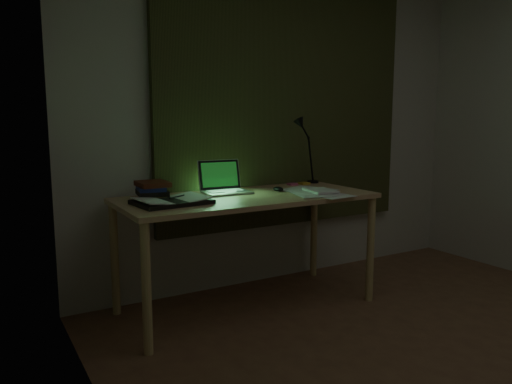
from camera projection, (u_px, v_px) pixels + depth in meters
wall_back at (284, 123)px, 3.95m from camera, size 3.50×0.00×2.50m
wall_left at (155, 136)px, 1.37m from camera, size 0.00×4.00×2.50m
curtain at (287, 98)px, 3.88m from camera, size 2.20×0.06×2.00m
desk at (247, 252)px, 3.39m from camera, size 1.71×0.75×0.78m
laptop at (227, 177)px, 3.41m from camera, size 0.33×0.37×0.22m
open_textbook at (172, 201)px, 3.01m from camera, size 0.46×0.35×0.04m
book_stack at (152, 190)px, 3.18m from camera, size 0.20×0.24×0.12m
loose_papers at (312, 191)px, 3.44m from camera, size 0.46×0.48×0.02m
mouse at (278, 189)px, 3.51m from camera, size 0.06×0.10×0.03m
sticky_yellow at (304, 183)px, 3.88m from camera, size 0.07×0.07×0.02m
sticky_pink at (292, 184)px, 3.84m from camera, size 0.07×0.07×0.01m
desk_lamp at (313, 152)px, 3.94m from camera, size 0.34×0.27×0.49m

